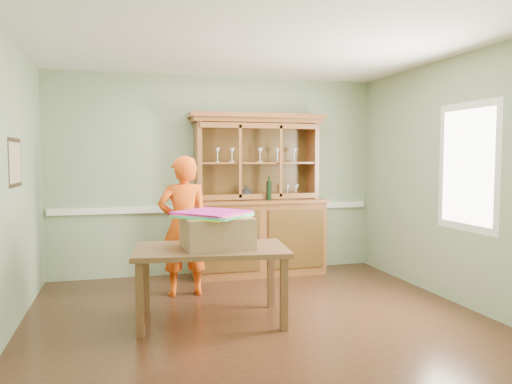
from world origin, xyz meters
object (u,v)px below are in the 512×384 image
object	(u,v)px
dining_table	(211,256)
person	(184,226)
china_hutch	(258,218)
cardboard_box	(217,233)

from	to	relation	value
dining_table	person	distance (m)	1.03
dining_table	china_hutch	bearing A→B (deg)	68.91
dining_table	cardboard_box	size ratio (longest dim) A/B	2.44
dining_table	cardboard_box	xyz separation A→B (m)	(0.05, -0.05, 0.23)
china_hutch	cardboard_box	bearing A→B (deg)	-116.24
china_hutch	dining_table	xyz separation A→B (m)	(-0.96, -1.80, -0.12)
cardboard_box	china_hutch	bearing A→B (deg)	63.76
person	dining_table	bearing A→B (deg)	98.63
china_hutch	dining_table	bearing A→B (deg)	-118.14
cardboard_box	dining_table	bearing A→B (deg)	138.56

